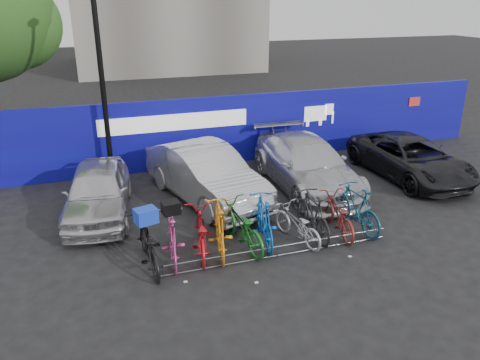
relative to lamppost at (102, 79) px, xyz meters
name	(u,v)px	position (x,y,z in m)	size (l,w,h in m)	color
ground	(267,245)	(3.20, -5.40, -3.27)	(100.00, 100.00, 0.00)	black
hoarding	(204,132)	(3.21, 0.60, -2.07)	(22.00, 0.18, 2.40)	#0D0980
lamppost	(102,79)	(0.00, 0.00, 0.00)	(0.25, 0.50, 6.11)	black
bike_rack	(277,251)	(3.20, -6.00, -3.11)	(5.60, 0.03, 0.30)	#595B60
car_0	(98,191)	(-0.52, -2.37, -2.58)	(1.64, 4.08, 1.39)	#BCBBC1
car_1	(206,174)	(2.50, -2.31, -2.48)	(1.67, 4.79, 1.58)	#AFB0B5
car_2	(306,164)	(5.69, -2.34, -2.52)	(2.10, 5.18, 1.50)	silver
car_3	(410,158)	(9.27, -2.65, -2.62)	(2.17, 4.72, 1.31)	black
bike_0	(148,245)	(0.39, -5.44, -2.74)	(0.71, 2.04, 1.07)	black
bike_1	(172,237)	(0.94, -5.32, -2.69)	(0.54, 1.92, 1.15)	#BF3D85
bike_2	(201,233)	(1.62, -5.21, -2.76)	(0.68, 1.94, 1.02)	red
bike_3	(220,228)	(2.04, -5.33, -2.67)	(0.57, 2.01, 1.21)	orange
bike_4	(241,226)	(2.59, -5.23, -2.73)	(0.72, 2.06, 1.08)	#16671F
bike_5	(264,220)	(3.17, -5.22, -2.68)	(0.56, 1.97, 1.18)	blue
bike_6	(297,225)	(3.94, -5.44, -2.82)	(0.59, 1.71, 0.90)	#A3A4AB
bike_7	(313,214)	(4.43, -5.29, -2.70)	(0.54, 1.90, 1.14)	black
bike_8	(338,215)	(5.09, -5.36, -2.77)	(0.66, 1.89, 1.00)	maroon
bike_9	(356,208)	(5.63, -5.33, -2.67)	(0.56, 1.99, 1.20)	navy
cargo_crate	(146,216)	(0.39, -5.44, -2.04)	(0.45, 0.34, 0.32)	blue
cargo_topcase	(171,208)	(0.94, -5.32, -1.98)	(0.37, 0.33, 0.27)	black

